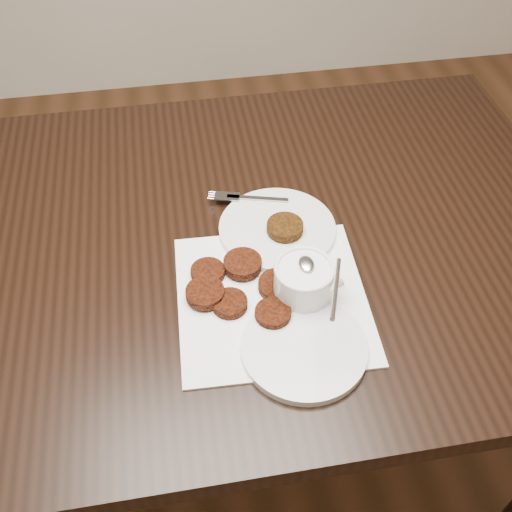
{
  "coord_description": "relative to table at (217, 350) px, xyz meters",
  "views": [
    {
      "loc": [
        -0.05,
        -0.63,
        1.56
      ],
      "look_at": [
        0.07,
        0.07,
        0.8
      ],
      "focal_mm": 42.35,
      "sensor_mm": 36.0,
      "label": 1
    }
  ],
  "objects": [
    {
      "name": "sauce_ramekin",
      "position": [
        0.14,
        -0.17,
        0.45
      ],
      "size": [
        0.17,
        0.17,
        0.14
      ],
      "primitive_type": null,
      "rotation": [
        0.0,
        0.0,
        -0.31
      ],
      "color": "white",
      "rests_on": "napkin"
    },
    {
      "name": "patty_cluster",
      "position": [
        0.04,
        -0.15,
        0.39
      ],
      "size": [
        0.24,
        0.24,
        0.02
      ],
      "primitive_type": null,
      "rotation": [
        0.0,
        0.0,
        0.08
      ],
      "color": "#5B1F0C",
      "rests_on": "napkin"
    },
    {
      "name": "floor",
      "position": [
        0.01,
        -0.18,
        -0.38
      ],
      "size": [
        4.0,
        4.0,
        0.0
      ],
      "primitive_type": "plane",
      "color": "brown",
      "rests_on": "ground"
    },
    {
      "name": "plate_with_patty",
      "position": [
        0.13,
        -0.01,
        0.39
      ],
      "size": [
        0.27,
        0.27,
        0.03
      ],
      "primitive_type": null,
      "rotation": [
        0.0,
        0.0,
        -0.26
      ],
      "color": "silver",
      "rests_on": "table"
    },
    {
      "name": "plate_empty",
      "position": [
        0.12,
        -0.28,
        0.38
      ],
      "size": [
        0.22,
        0.22,
        0.01
      ],
      "primitive_type": "cylinder",
      "rotation": [
        0.0,
        0.0,
        -0.1
      ],
      "color": "silver",
      "rests_on": "table"
    },
    {
      "name": "napkin",
      "position": [
        0.09,
        -0.17,
        0.38
      ],
      "size": [
        0.33,
        0.33,
        0.0
      ],
      "primitive_type": "cube",
      "rotation": [
        0.0,
        0.0,
        -0.04
      ],
      "color": "white",
      "rests_on": "table"
    },
    {
      "name": "table",
      "position": [
        0.0,
        0.0,
        0.0
      ],
      "size": [
        1.47,
        0.95,
        0.75
      ],
      "primitive_type": "cube",
      "color": "black",
      "rests_on": "floor"
    }
  ]
}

